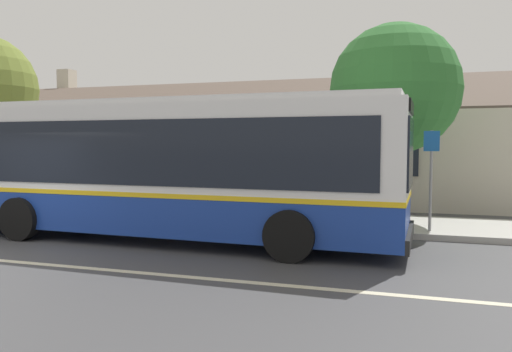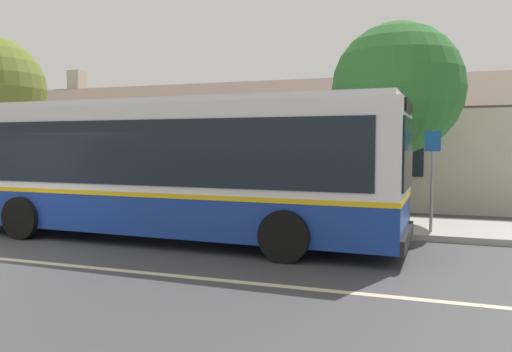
{
  "view_description": "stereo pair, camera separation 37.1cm",
  "coord_description": "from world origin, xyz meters",
  "px_view_note": "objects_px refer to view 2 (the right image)",
  "views": [
    {
      "loc": [
        8.09,
        -7.54,
        2.26
      ],
      "look_at": [
        4.4,
        4.25,
        1.44
      ],
      "focal_mm": 35.0,
      "sensor_mm": 36.0,
      "label": 1
    },
    {
      "loc": [
        8.44,
        -7.43,
        2.26
      ],
      "look_at": [
        4.4,
        4.25,
        1.44
      ],
      "focal_mm": 35.0,
      "sensor_mm": 36.0,
      "label": 2
    }
  ],
  "objects_px": {
    "bench_down_street": "(69,195)",
    "bus_stop_sign": "(432,169)",
    "street_tree_primary": "(395,95)",
    "transit_bus": "(162,166)"
  },
  "relations": [
    {
      "from": "transit_bus",
      "to": "street_tree_primary",
      "type": "xyz_separation_m",
      "value": [
        4.99,
        3.9,
        1.85
      ]
    },
    {
      "from": "transit_bus",
      "to": "bus_stop_sign",
      "type": "bearing_deg",
      "value": 19.25
    },
    {
      "from": "street_tree_primary",
      "to": "bus_stop_sign",
      "type": "distance_m",
      "value": 2.83
    },
    {
      "from": "transit_bus",
      "to": "bus_stop_sign",
      "type": "relative_size",
      "value": 4.67
    },
    {
      "from": "street_tree_primary",
      "to": "bench_down_street",
      "type": "bearing_deg",
      "value": -174.57
    },
    {
      "from": "bench_down_street",
      "to": "street_tree_primary",
      "type": "xyz_separation_m",
      "value": [
        10.13,
        0.96,
        3.0
      ]
    },
    {
      "from": "bench_down_street",
      "to": "bus_stop_sign",
      "type": "height_order",
      "value": "bus_stop_sign"
    },
    {
      "from": "street_tree_primary",
      "to": "transit_bus",
      "type": "bearing_deg",
      "value": -142.03
    },
    {
      "from": "transit_bus",
      "to": "street_tree_primary",
      "type": "distance_m",
      "value": 6.6
    },
    {
      "from": "bench_down_street",
      "to": "bus_stop_sign",
      "type": "relative_size",
      "value": 0.72
    }
  ]
}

